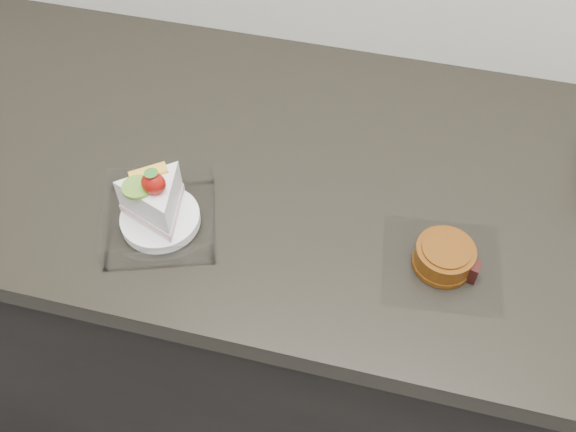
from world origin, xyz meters
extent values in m
cube|color=black|center=(0.00, 1.69, 0.43)|extent=(2.00, 0.60, 0.86)
cube|color=black|center=(0.00, 1.69, 0.88)|extent=(2.04, 0.64, 0.04)
cube|color=white|center=(-0.33, 1.53, 0.90)|extent=(0.20, 0.20, 0.00)
cylinder|color=white|center=(-0.33, 1.53, 0.91)|extent=(0.12, 0.12, 0.02)
ellipsoid|color=#AA190B|center=(-0.32, 1.52, 1.00)|extent=(0.03, 0.03, 0.04)
cone|color=#2D7223|center=(-0.32, 1.52, 1.02)|extent=(0.02, 0.02, 0.01)
cylinder|color=#76A830|center=(-0.35, 1.52, 0.99)|extent=(0.04, 0.04, 0.01)
cube|color=yellow|center=(-0.34, 1.55, 0.99)|extent=(0.05, 0.05, 0.01)
cube|color=white|center=(0.08, 1.56, 0.90)|extent=(0.18, 0.17, 0.00)
cylinder|color=brown|center=(0.08, 1.56, 0.92)|extent=(0.10, 0.10, 0.03)
cylinder|color=brown|center=(0.08, 1.56, 0.91)|extent=(0.11, 0.11, 0.01)
cylinder|color=brown|center=(0.08, 1.56, 0.94)|extent=(0.08, 0.08, 0.00)
cube|color=black|center=(0.11, 1.54, 0.92)|extent=(0.03, 0.03, 0.03)
camera|label=1|loc=(-0.01, 1.02, 1.65)|focal=40.00mm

